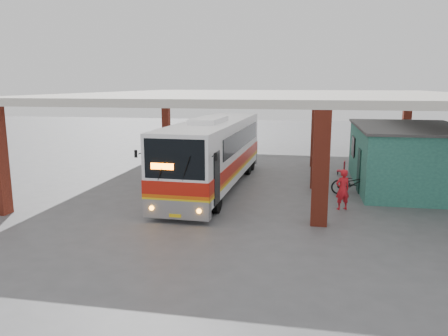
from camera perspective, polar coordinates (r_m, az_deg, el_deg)
ground at (r=19.78m, az=3.31°, el=-4.17°), size 90.00×90.00×0.00m
brick_columns at (r=24.15m, az=8.32°, el=3.74°), size 20.10×21.60×4.35m
canopy_roof at (r=25.53m, az=6.51°, el=9.40°), size 21.00×23.00×0.30m
shop_building at (r=23.75m, az=22.93°, el=1.38°), size 5.20×8.20×3.11m
coach_bus at (r=21.73m, az=-1.29°, el=2.03°), size 2.92×12.42×3.60m
motorcycle at (r=21.46m, az=16.56°, el=-1.90°), size 2.18×1.02×1.10m
pedestrian at (r=18.71m, az=15.23°, el=-2.73°), size 0.73×0.63×1.70m
red_chair at (r=25.99m, az=15.25°, el=-0.06°), size 0.49×0.49×0.80m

